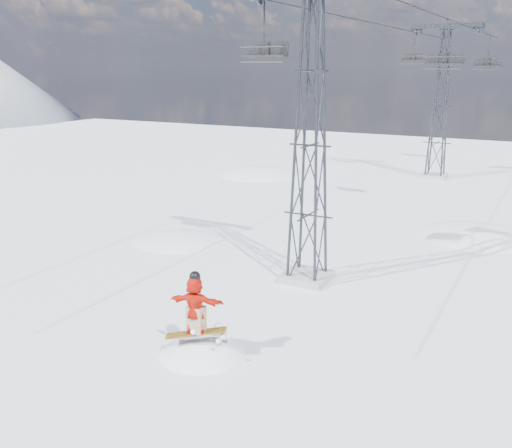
% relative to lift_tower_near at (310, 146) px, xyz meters
% --- Properties ---
extents(ground, '(120.00, 120.00, 0.00)m').
position_rel_lift_tower_near_xyz_m(ground, '(-0.80, -8.00, -5.47)').
color(ground, white).
rests_on(ground, ground).
extents(snow_terrain, '(39.00, 37.00, 22.00)m').
position_rel_lift_tower_near_xyz_m(snow_terrain, '(-5.57, 13.24, -15.06)').
color(snow_terrain, white).
rests_on(snow_terrain, ground).
extents(lift_tower_near, '(5.20, 1.80, 11.43)m').
position_rel_lift_tower_near_xyz_m(lift_tower_near, '(0.00, 0.00, 0.00)').
color(lift_tower_near, '#999999').
rests_on(lift_tower_near, ground).
extents(lift_tower_far, '(5.20, 1.80, 11.43)m').
position_rel_lift_tower_near_xyz_m(lift_tower_far, '(0.00, 25.00, 0.00)').
color(lift_tower_far, '#999999').
rests_on(lift_tower_far, ground).
extents(haul_cables, '(4.46, 51.00, 0.06)m').
position_rel_lift_tower_near_xyz_m(haul_cables, '(0.00, 11.50, 5.38)').
color(haul_cables, black).
rests_on(haul_cables, ground).
extents(snowboarder_jump, '(4.40, 4.40, 6.68)m').
position_rel_lift_tower_near_xyz_m(snowboarder_jump, '(-0.35, -7.13, -7.09)').
color(snowboarder_jump, white).
rests_on(snowboarder_jump, ground).
extents(lift_chair_near, '(1.87, 0.54, 2.32)m').
position_rel_lift_tower_near_xyz_m(lift_chair_near, '(-2.20, 0.48, 3.52)').
color(lift_chair_near, black).
rests_on(lift_chair_near, ground).
extents(lift_chair_mid, '(2.11, 0.61, 2.62)m').
position_rel_lift_tower_near_xyz_m(lift_chair_mid, '(2.20, 13.36, 3.28)').
color(lift_chair_mid, black).
rests_on(lift_chair_mid, ground).
extents(lift_chair_far, '(1.85, 0.53, 2.29)m').
position_rel_lift_tower_near_xyz_m(lift_chair_far, '(-2.20, 24.76, 3.55)').
color(lift_chair_far, black).
rests_on(lift_chair_far, ground).
extents(lift_chair_extra, '(2.21, 0.63, 2.74)m').
position_rel_lift_tower_near_xyz_m(lift_chair_extra, '(2.20, 31.99, 3.19)').
color(lift_chair_extra, black).
rests_on(lift_chair_extra, ground).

